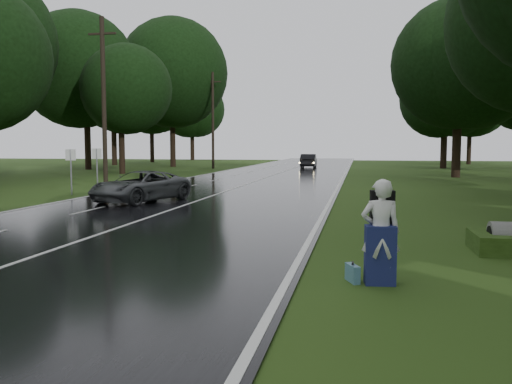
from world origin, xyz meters
TOP-DOWN VIEW (x-y plane):
  - ground at (0.00, 0.00)m, footprint 160.00×160.00m
  - road at (0.00, 20.00)m, footprint 12.00×140.00m
  - lane_center at (0.00, 20.00)m, footprint 0.12×140.00m
  - grey_car at (-2.34, 11.33)m, footprint 3.71×5.29m
  - far_car at (1.51, 47.89)m, footprint 1.72×4.61m
  - hitchhiker at (7.45, -0.61)m, footprint 0.74×0.68m
  - suitcase at (6.96, -0.56)m, footprint 0.29×0.47m
  - utility_pole_mid at (-8.50, 20.16)m, footprint 1.80×0.28m
  - utility_pole_far at (-8.50, 44.72)m, footprint 1.80×0.28m
  - road_sign_a at (-7.20, 13.96)m, footprint 0.55×0.10m
  - road_sign_b at (-7.20, 16.64)m, footprint 0.56×0.10m
  - tree_left_e at (-13.53, 33.09)m, footprint 8.52×8.52m
  - tree_left_f at (-14.44, 48.48)m, footprint 11.67×11.67m
  - tree_right_e at (14.44, 33.22)m, footprint 9.52×9.52m
  - tree_right_f at (16.00, 50.21)m, footprint 8.32×8.32m

SIDE VIEW (x-z plane):
  - ground at x=0.00m, z-range 0.00..0.00m
  - utility_pole_mid at x=-8.50m, z-range -5.16..5.16m
  - utility_pole_far at x=-8.50m, z-range -5.14..5.14m
  - road_sign_a at x=-7.20m, z-range -1.15..1.15m
  - road_sign_b at x=-7.20m, z-range -1.16..1.16m
  - tree_left_e at x=-13.53m, z-range -6.65..6.65m
  - tree_left_f at x=-14.44m, z-range -9.11..9.11m
  - tree_right_e at x=14.44m, z-range -7.44..7.44m
  - tree_right_f at x=16.00m, z-range -6.50..6.50m
  - road at x=0.00m, z-range 0.00..0.04m
  - lane_center at x=0.00m, z-range 0.04..0.05m
  - suitcase at x=6.96m, z-range 0.00..0.32m
  - grey_car at x=-2.34m, z-range 0.04..1.38m
  - far_car at x=1.51m, z-range 0.04..1.54m
  - hitchhiker at x=7.45m, z-range -0.07..1.84m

